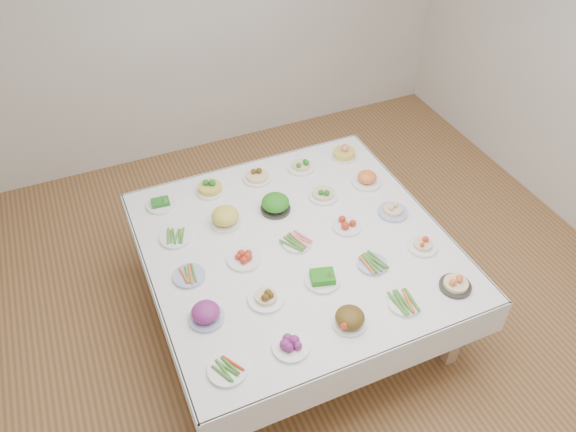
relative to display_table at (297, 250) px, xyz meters
name	(u,v)px	position (x,y,z in m)	size (l,w,h in m)	color
room_envelope	(333,102)	(0.20, -0.03, 1.15)	(5.02, 5.02, 2.81)	#A06542
display_table	(297,250)	(0.00, 0.00, 0.00)	(2.04, 2.04, 0.75)	white
dish_0	(227,369)	(-0.77, -0.77, 0.09)	(0.22, 0.22, 0.05)	white
dish_1	(291,345)	(-0.38, -0.77, 0.10)	(0.21, 0.21, 0.08)	white
dish_2	(350,317)	(0.01, -0.75, 0.14)	(0.21, 0.21, 0.13)	white
dish_3	(404,303)	(0.39, -0.76, 0.09)	(0.19, 0.19, 0.05)	white
dish_4	(456,282)	(0.76, -0.77, 0.12)	(0.20, 0.20, 0.11)	#2D2A28
dish_5	(206,313)	(-0.77, -0.37, 0.13)	(0.23, 0.23, 0.13)	#4C66B2
dish_6	(266,294)	(-0.38, -0.38, 0.13)	(0.23, 0.23, 0.12)	white
dish_7	(323,277)	(0.01, -0.38, 0.12)	(0.23, 0.23, 0.11)	white
dish_8	(372,263)	(0.37, -0.39, 0.09)	(0.20, 0.20, 0.05)	#4C66B2
dish_9	(423,244)	(0.77, -0.39, 0.11)	(0.20, 0.20, 0.10)	white
dish_10	(189,275)	(-0.77, -0.01, 0.09)	(0.21, 0.21, 0.05)	#4C66B2
dish_11	(244,257)	(-0.39, -0.01, 0.11)	(0.22, 0.22, 0.09)	white
dish_12	(297,242)	(0.00, -0.01, 0.09)	(0.21, 0.20, 0.05)	white
dish_13	(347,224)	(0.39, 0.00, 0.11)	(0.20, 0.20, 0.09)	white
dish_14	(393,209)	(0.77, 0.00, 0.11)	(0.21, 0.21, 0.10)	#4C66B2
dish_15	(176,237)	(-0.75, 0.37, 0.09)	(0.22, 0.22, 0.05)	white
dish_16	(225,217)	(-0.38, 0.38, 0.13)	(0.23, 0.23, 0.13)	white
dish_17	(275,203)	(0.00, 0.38, 0.14)	(0.25, 0.25, 0.14)	#2D2A28
dish_18	(323,191)	(0.39, 0.37, 0.13)	(0.22, 0.22, 0.13)	white
dish_19	(367,178)	(0.77, 0.39, 0.12)	(0.23, 0.23, 0.12)	white
dish_20	(161,203)	(-0.76, 0.76, 0.10)	(0.21, 0.21, 0.08)	white
dish_21	(210,186)	(-0.38, 0.77, 0.13)	(0.21, 0.21, 0.13)	white
dish_22	(257,174)	(0.01, 0.77, 0.13)	(0.22, 0.22, 0.13)	white
dish_23	(301,163)	(0.38, 0.76, 0.13)	(0.21, 0.21, 0.12)	white
dish_24	(344,152)	(0.76, 0.76, 0.13)	(0.20, 0.20, 0.13)	white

